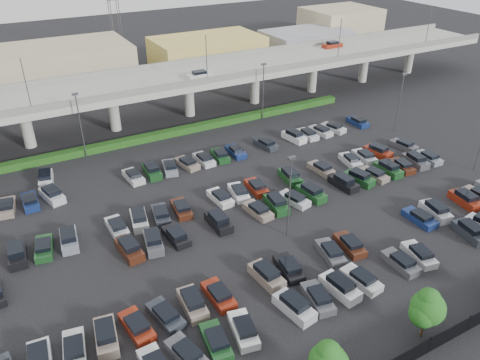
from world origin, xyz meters
name	(u,v)px	position (x,y,z in m)	size (l,w,h in m)	color
ground	(253,203)	(0.00, 0.00, 0.00)	(280.00, 280.00, 0.00)	black
overpass	(161,83)	(-0.22, 31.99, 6.97)	(150.00, 13.00, 15.80)	gray
hedge	(179,131)	(0.00, 25.00, 0.55)	(66.00, 1.60, 1.10)	#143910
fence	(420,351)	(-0.05, -28.00, 0.90)	(70.00, 0.10, 2.00)	black
tree_row	(419,314)	(0.70, -26.53, 3.52)	(65.07, 3.66, 5.94)	#332316
parked_cars	(265,214)	(-0.50, -3.71, 0.62)	(63.09, 41.69, 1.67)	#19481F
light_poles	(217,161)	(-4.13, 2.00, 6.24)	(66.90, 48.38, 10.30)	#444448
distant_buildings	(168,54)	(12.38, 61.81, 3.74)	(138.00, 24.00, 9.00)	gray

